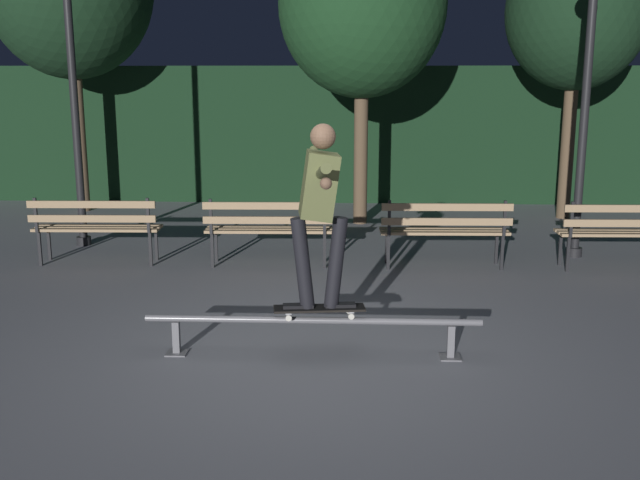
% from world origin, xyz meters
% --- Properties ---
extents(ground_plane, '(90.00, 90.00, 0.00)m').
position_xyz_m(ground_plane, '(0.00, 0.00, 0.00)').
color(ground_plane, slate).
extents(hedge_backdrop, '(24.00, 1.20, 2.53)m').
position_xyz_m(hedge_backdrop, '(0.00, 8.52, 1.26)').
color(hedge_backdrop, black).
rests_on(hedge_backdrop, ground).
extents(grind_rail, '(2.89, 0.18, 0.35)m').
position_xyz_m(grind_rail, '(0.00, 0.05, 0.27)').
color(grind_rail, slate).
rests_on(grind_rail, ground).
extents(skateboard, '(0.80, 0.29, 0.09)m').
position_xyz_m(skateboard, '(0.06, 0.05, 0.42)').
color(skateboard, black).
rests_on(skateboard, grind_rail).
extents(skateboarder, '(0.63, 1.40, 1.56)m').
position_xyz_m(skateboarder, '(0.06, 0.05, 1.36)').
color(skateboarder, black).
rests_on(skateboarder, skateboard).
extents(park_bench_leftmost, '(1.61, 0.46, 0.88)m').
position_xyz_m(park_bench_leftmost, '(-2.92, 3.12, 0.54)').
color(park_bench_leftmost, black).
rests_on(park_bench_leftmost, ground).
extents(park_bench_left_center, '(1.61, 0.46, 0.88)m').
position_xyz_m(park_bench_left_center, '(-0.72, 3.12, 0.54)').
color(park_bench_left_center, black).
rests_on(park_bench_left_center, ground).
extents(park_bench_right_center, '(1.61, 0.46, 0.88)m').
position_xyz_m(park_bench_right_center, '(1.48, 3.12, 0.54)').
color(park_bench_right_center, black).
rests_on(park_bench_right_center, ground).
extents(park_bench_rightmost, '(1.61, 0.46, 0.88)m').
position_xyz_m(park_bench_rightmost, '(3.69, 3.12, 0.54)').
color(park_bench_rightmost, black).
rests_on(park_bench_rightmost, ground).
extents(tree_far_right, '(2.26, 2.26, 4.60)m').
position_xyz_m(tree_far_right, '(3.89, 6.60, 3.34)').
color(tree_far_right, brown).
rests_on(tree_far_right, ground).
extents(tree_behind_benches, '(2.60, 2.60, 4.86)m').
position_xyz_m(tree_behind_benches, '(0.45, 5.99, 3.42)').
color(tree_behind_benches, brown).
rests_on(tree_behind_benches, ground).
extents(lamp_post_right, '(0.32, 0.32, 3.90)m').
position_xyz_m(lamp_post_right, '(3.30, 3.83, 2.48)').
color(lamp_post_right, black).
rests_on(lamp_post_right, ground).
extents(lamp_post_left, '(0.32, 0.32, 3.90)m').
position_xyz_m(lamp_post_left, '(-3.49, 4.21, 2.48)').
color(lamp_post_left, black).
rests_on(lamp_post_left, ground).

